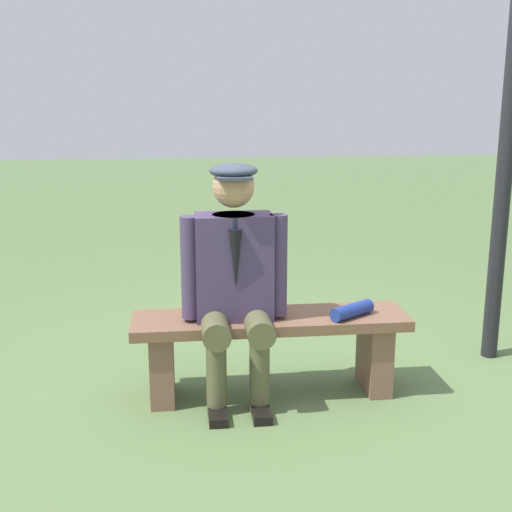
# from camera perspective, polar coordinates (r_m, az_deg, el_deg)

# --- Properties ---
(ground_plane) EXTENTS (30.00, 30.00, 0.00)m
(ground_plane) POSITION_cam_1_polar(r_m,az_deg,el_deg) (3.97, 1.20, -11.58)
(ground_plane) COLOR #597244
(bench) EXTENTS (1.56, 0.39, 0.47)m
(bench) POSITION_cam_1_polar(r_m,az_deg,el_deg) (3.84, 1.23, -7.20)
(bench) COLOR brown
(bench) RESTS_ON ground
(seated_man) EXTENTS (0.59, 0.52, 1.33)m
(seated_man) POSITION_cam_1_polar(r_m,az_deg,el_deg) (3.64, -1.83, -1.67)
(seated_man) COLOR #443658
(seated_man) RESTS_ON ground
(rolled_magazine) EXTENTS (0.28, 0.22, 0.08)m
(rolled_magazine) POSITION_cam_1_polar(r_m,az_deg,el_deg) (3.79, 8.19, -4.61)
(rolled_magazine) COLOR navy
(rolled_magazine) RESTS_ON bench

